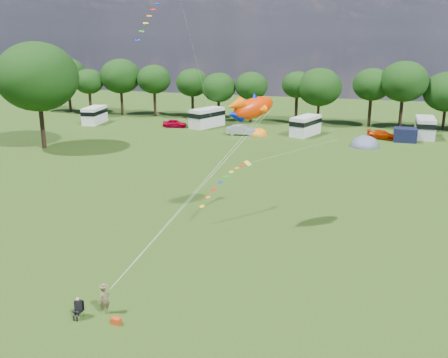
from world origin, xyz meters
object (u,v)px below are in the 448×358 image
(car_a, at_px, (175,123))
(camp_chair, at_px, (78,305))
(campervan_b, at_px, (207,117))
(campervan_c, at_px, (306,125))
(big_tree, at_px, (37,77))
(campervan_d, at_px, (425,127))
(kite_flyer, at_px, (105,300))
(fish_kite, at_px, (250,108))
(campervan_a, at_px, (95,115))
(tent_orange, at_px, (259,135))
(car_b, at_px, (242,130))
(car_c, at_px, (382,135))
(tent_greyblue, at_px, (365,146))

(car_a, relative_size, camp_chair, 3.21)
(campervan_b, distance_m, campervan_c, 15.85)
(big_tree, height_order, campervan_d, big_tree)
(car_a, relative_size, campervan_d, 0.65)
(campervan_b, xyz_separation_m, kite_flyer, (11.99, -53.09, -0.80))
(fish_kite, bearing_deg, campervan_b, 63.45)
(campervan_a, bearing_deg, campervan_c, -97.20)
(tent_orange, distance_m, camp_chair, 49.64)
(car_b, relative_size, campervan_d, 0.73)
(big_tree, bearing_deg, kite_flyer, -50.30)
(camp_chair, height_order, fish_kite, fish_kite)
(car_a, distance_m, campervan_a, 13.92)
(car_c, relative_size, kite_flyer, 2.65)
(kite_flyer, xyz_separation_m, camp_chair, (-1.09, -0.78, -0.06))
(tent_orange, height_order, tent_greyblue, tent_greyblue)
(campervan_c, relative_size, tent_orange, 2.15)
(car_a, height_order, car_b, car_b)
(car_a, height_order, kite_flyer, kite_flyer)
(tent_orange, distance_m, kite_flyer, 48.91)
(tent_orange, bearing_deg, big_tree, -146.96)
(big_tree, distance_m, campervan_c, 36.65)
(tent_orange, height_order, kite_flyer, kite_flyer)
(campervan_d, bearing_deg, big_tree, 114.71)
(campervan_b, distance_m, camp_chair, 54.96)
(car_c, distance_m, campervan_c, 10.70)
(campervan_d, bearing_deg, tent_orange, 103.44)
(car_a, bearing_deg, big_tree, 141.60)
(campervan_b, relative_size, campervan_c, 1.07)
(car_b, xyz_separation_m, tent_greyblue, (17.26, -2.78, -0.72))
(camp_chair, relative_size, fish_kite, 0.30)
(car_c, bearing_deg, camp_chair, 177.03)
(campervan_a, bearing_deg, big_tree, -176.88)
(campervan_b, bearing_deg, tent_orange, -91.28)
(camp_chair, bearing_deg, kite_flyer, 42.01)
(campervan_b, relative_size, kite_flyer, 4.22)
(campervan_c, distance_m, tent_greyblue, 10.12)
(car_a, distance_m, campervan_c, 20.41)
(car_a, distance_m, camp_chair, 54.28)
(car_a, relative_size, kite_flyer, 2.48)
(campervan_a, distance_m, campervan_b, 18.71)
(tent_greyblue, bearing_deg, car_b, 170.85)
(big_tree, height_order, campervan_a, big_tree)
(tent_orange, bearing_deg, campervan_c, 18.13)
(campervan_c, height_order, fish_kite, fish_kite)
(campervan_b, xyz_separation_m, campervan_c, (15.70, -2.16, -0.09))
(campervan_c, bearing_deg, tent_orange, 127.59)
(car_a, height_order, car_c, car_a)
(car_a, height_order, fish_kite, fish_kite)
(car_b, distance_m, fish_kite, 36.22)
(car_b, bearing_deg, campervan_b, 46.99)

